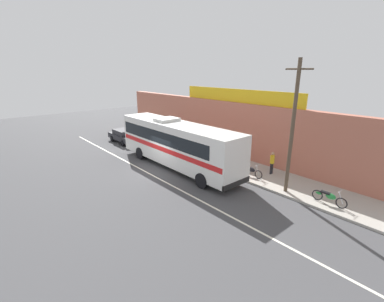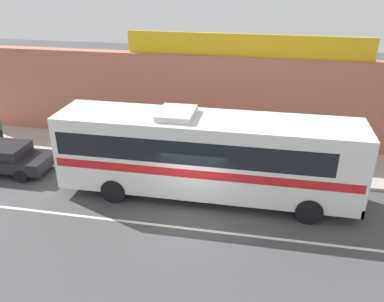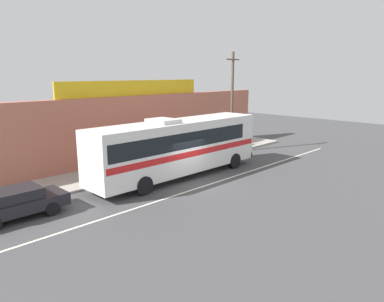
{
  "view_description": "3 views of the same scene",
  "coord_description": "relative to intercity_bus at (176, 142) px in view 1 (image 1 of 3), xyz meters",
  "views": [
    {
      "loc": [
        16.04,
        -10.4,
        7.4
      ],
      "look_at": [
        0.81,
        2.82,
        1.21
      ],
      "focal_mm": 24.64,
      "sensor_mm": 36.0,
      "label": 1
    },
    {
      "loc": [
        2.51,
        -12.76,
        9.04
      ],
      "look_at": [
        -0.47,
        2.74,
        1.54
      ],
      "focal_mm": 37.09,
      "sensor_mm": 36.0,
      "label": 2
    },
    {
      "loc": [
        -14.65,
        -14.25,
        6.39
      ],
      "look_at": [
        1.28,
        1.4,
        1.56
      ],
      "focal_mm": 33.63,
      "sensor_mm": 36.0,
      "label": 3
    }
  ],
  "objects": [
    {
      "name": "intercity_bus",
      "position": [
        0.0,
        0.0,
        0.0
      ],
      "size": [
        12.26,
        2.63,
        3.78
      ],
      "color": "white",
      "rests_on": "ground_plane"
    },
    {
      "name": "motorcycle_red",
      "position": [
        5.27,
        2.64,
        -1.5
      ],
      "size": [
        1.94,
        0.56,
        0.94
      ],
      "color": "black",
      "rests_on": "sidewalk_slab"
    },
    {
      "name": "parked_car",
      "position": [
        -9.58,
        0.41,
        -1.33
      ],
      "size": [
        4.3,
        1.9,
        1.37
      ],
      "color": "black",
      "rests_on": "ground_plane"
    },
    {
      "name": "pedestrian_far_right",
      "position": [
        -2.47,
        3.53,
        -0.98
      ],
      "size": [
        0.3,
        0.48,
        1.63
      ],
      "color": "navy",
      "rests_on": "sidewalk_slab"
    },
    {
      "name": "motorcycle_orange",
      "position": [
        10.7,
        2.61,
        -1.5
      ],
      "size": [
        1.94,
        0.56,
        0.94
      ],
      "color": "black",
      "rests_on": "sidewalk_slab"
    },
    {
      "name": "storefront_facade",
      "position": [
        -0.25,
        5.71,
        0.33
      ],
      "size": [
        30.0,
        0.7,
        4.8
      ],
      "primitive_type": "cube",
      "color": "#B26651",
      "rests_on": "ground_plane"
    },
    {
      "name": "pedestrian_near_shop",
      "position": [
        -11.6,
        2.96,
        -0.95
      ],
      "size": [
        0.3,
        0.48,
        1.68
      ],
      "color": "black",
      "rests_on": "sidewalk_slab"
    },
    {
      "name": "sidewalk_slab",
      "position": [
        -0.25,
        3.56,
        -2.0
      ],
      "size": [
        30.0,
        3.6,
        0.14
      ],
      "primitive_type": "cube",
      "color": "#A8A399",
      "rests_on": "ground_plane"
    },
    {
      "name": "ground_plane",
      "position": [
        -0.25,
        -1.64,
        -2.07
      ],
      "size": [
        70.0,
        70.0,
        0.0
      ],
      "primitive_type": "plane",
      "color": "#444447"
    },
    {
      "name": "utility_pole",
      "position": [
        8.24,
        2.3,
        2.17
      ],
      "size": [
        1.6,
        0.22,
        7.93
      ],
      "color": "brown",
      "rests_on": "sidewalk_slab"
    },
    {
      "name": "storefront_billboard",
      "position": [
        1.14,
        5.71,
        3.28
      ],
      "size": [
        12.24,
        0.12,
        1.1
      ],
      "primitive_type": "cube",
      "color": "gold",
      "rests_on": "storefront_facade"
    },
    {
      "name": "pedestrian_by_curb",
      "position": [
        6.02,
        4.12,
        -0.96
      ],
      "size": [
        0.3,
        0.48,
        1.67
      ],
      "color": "black",
      "rests_on": "sidewalk_slab"
    },
    {
      "name": "road_center_stripe",
      "position": [
        -0.25,
        -2.44,
        -2.06
      ],
      "size": [
        30.0,
        0.14,
        0.01
      ],
      "primitive_type": "cube",
      "color": "silver",
      "rests_on": "ground_plane"
    }
  ]
}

